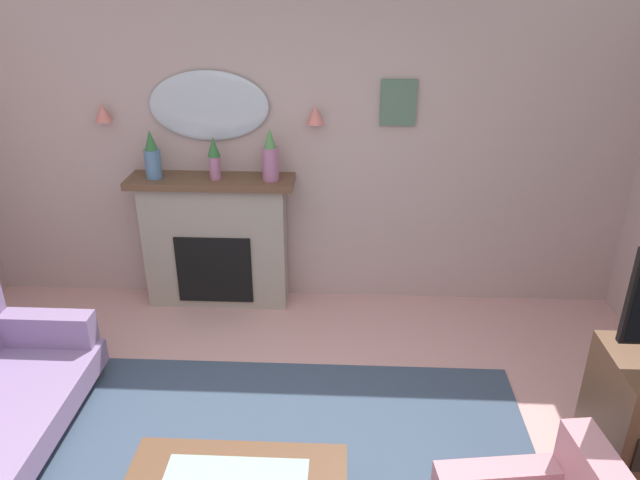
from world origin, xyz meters
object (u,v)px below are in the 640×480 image
object	(u,v)px
mantel_vase_left	(270,157)
mantel_vase_right	(152,157)
wall_mirror	(209,106)
fireplace	(216,243)
framed_picture	(398,103)
mantel_vase_centre	(214,157)
wall_sconce_right	(315,115)
wall_sconce_left	(103,113)

from	to	relation	value
mantel_vase_left	mantel_vase_right	bearing A→B (deg)	180.00
wall_mirror	mantel_vase_left	bearing A→B (deg)	-18.78
fireplace	mantel_vase_left	distance (m)	0.92
wall_mirror	framed_picture	size ratio (longest dim) A/B	2.67
fireplace	mantel_vase_centre	world-z (taller)	mantel_vase_centre
mantel_vase_left	wall_sconce_right	world-z (taller)	wall_sconce_right
mantel_vase_left	wall_sconce_right	bearing A→B (deg)	18.92
mantel_vase_right	mantel_vase_centre	world-z (taller)	mantel_vase_right
mantel_vase_left	fireplace	bearing A→B (deg)	176.76
mantel_vase_centre	wall_mirror	world-z (taller)	wall_mirror
mantel_vase_right	mantel_vase_left	world-z (taller)	mantel_vase_left
mantel_vase_right	wall_sconce_right	bearing A→B (deg)	5.27
wall_mirror	wall_sconce_right	world-z (taller)	wall_mirror
fireplace	wall_sconce_right	world-z (taller)	wall_sconce_right
wall_sconce_left	wall_sconce_right	bearing A→B (deg)	0.00
mantel_vase_right	wall_sconce_left	size ratio (longest dim) A/B	2.83
wall_mirror	wall_sconce_left	world-z (taller)	wall_mirror
wall_mirror	framed_picture	xyz separation A→B (m)	(1.50, 0.01, 0.04)
mantel_vase_left	framed_picture	distance (m)	1.09
mantel_vase_right	fireplace	bearing A→B (deg)	3.60
wall_mirror	framed_picture	distance (m)	1.50
mantel_vase_right	wall_sconce_left	distance (m)	0.53
mantel_vase_left	wall_sconce_left	bearing A→B (deg)	174.92
mantel_vase_left	wall_sconce_left	world-z (taller)	wall_sconce_left
mantel_vase_centre	wall_sconce_right	size ratio (longest dim) A/B	2.49
fireplace	wall_sconce_right	xyz separation A→B (m)	(0.85, 0.09, 1.09)
mantel_vase_right	wall_sconce_right	world-z (taller)	wall_sconce_right
wall_sconce_right	mantel_vase_left	bearing A→B (deg)	-161.08
mantel_vase_left	wall_sconce_left	xyz separation A→B (m)	(-1.35, 0.12, 0.31)
mantel_vase_right	mantel_vase_centre	bearing A→B (deg)	0.00
wall_sconce_left	fireplace	bearing A→B (deg)	-6.16
mantel_vase_left	wall_sconce_left	distance (m)	1.39
wall_sconce_left	mantel_vase_left	bearing A→B (deg)	-5.08
wall_sconce_left	wall_sconce_right	distance (m)	1.70
mantel_vase_left	wall_mirror	size ratio (longest dim) A/B	0.44
mantel_vase_left	framed_picture	xyz separation A→B (m)	(1.00, 0.18, 0.40)
fireplace	mantel_vase_right	bearing A→B (deg)	-176.40
mantel_vase_right	wall_sconce_right	xyz separation A→B (m)	(1.30, 0.12, 0.33)
fireplace	mantel_vase_right	size ratio (longest dim) A/B	3.43
fireplace	wall_sconce_right	bearing A→B (deg)	6.16
mantel_vase_centre	mantel_vase_right	bearing A→B (deg)	180.00
mantel_vase_right	mantel_vase_left	xyz separation A→B (m)	(0.95, 0.00, 0.01)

